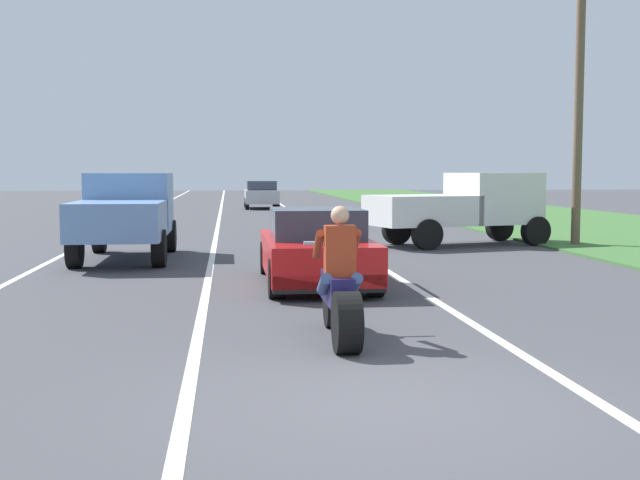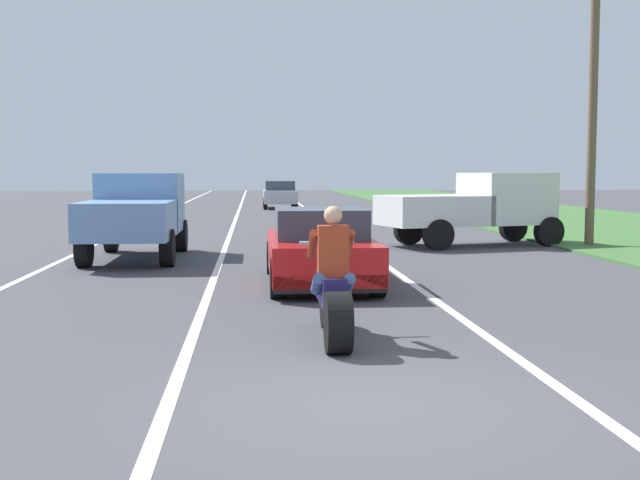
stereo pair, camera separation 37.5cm
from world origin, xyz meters
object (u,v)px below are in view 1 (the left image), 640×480
(sports_car_red, at_px, (316,250))
(pickup_truck_left_lane_light_blue, at_px, (126,211))
(motorcycle_with_rider, at_px, (340,293))
(pickup_truck_right_shoulder_white, at_px, (464,205))
(distant_car_far_ahead, at_px, (261,194))

(sports_car_red, relative_size, pickup_truck_left_lane_light_blue, 0.90)
(motorcycle_with_rider, distance_m, pickup_truck_right_shoulder_white, 13.41)
(sports_car_red, distance_m, pickup_truck_left_lane_light_blue, 6.09)
(motorcycle_with_rider, xyz_separation_m, pickup_truck_right_shoulder_white, (5.13, 12.38, 0.51))
(pickup_truck_left_lane_light_blue, height_order, distant_car_far_ahead, pickup_truck_left_lane_light_blue)
(motorcycle_with_rider, bearing_deg, distant_car_far_ahead, 89.18)
(pickup_truck_right_shoulder_white, distance_m, distant_car_far_ahead, 23.31)
(motorcycle_with_rider, height_order, distant_car_far_ahead, motorcycle_with_rider)
(sports_car_red, distance_m, distant_car_far_ahead, 30.26)
(motorcycle_with_rider, distance_m, distant_car_far_ahead, 35.23)
(pickup_truck_right_shoulder_white, bearing_deg, sports_car_red, -123.38)
(pickup_truck_left_lane_light_blue, xyz_separation_m, pickup_truck_right_shoulder_white, (8.76, 2.74, 0.00))
(motorcycle_with_rider, distance_m, sports_car_red, 4.98)
(sports_car_red, xyz_separation_m, distant_car_far_ahead, (0.26, 30.26, 0.14))
(pickup_truck_right_shoulder_white, bearing_deg, motorcycle_with_rider, -112.51)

